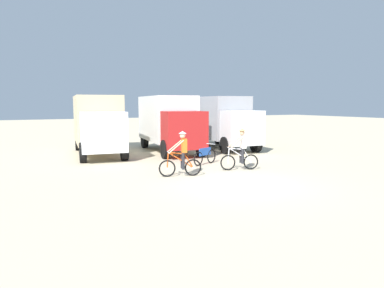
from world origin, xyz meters
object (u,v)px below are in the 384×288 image
(box_truck_tan_camper, at_px, (98,122))
(box_truck_white_box, at_px, (169,121))
(cyclist_cowboy_hat, at_px, (241,151))
(box_truck_grey_hauler, at_px, (220,119))
(cyclist_orange_shirt, at_px, (182,155))
(bicycle_spare, at_px, (205,156))

(box_truck_tan_camper, height_order, box_truck_white_box, same)
(box_truck_tan_camper, xyz_separation_m, box_truck_white_box, (4.11, -0.71, 0.00))
(box_truck_tan_camper, xyz_separation_m, cyclist_cowboy_hat, (4.42, -7.76, -1.03))
(box_truck_grey_hauler, height_order, cyclist_cowboy_hat, box_truck_grey_hauler)
(cyclist_orange_shirt, bearing_deg, box_truck_grey_hauler, 48.74)
(box_truck_tan_camper, relative_size, box_truck_white_box, 1.00)
(bicycle_spare, bearing_deg, box_truck_grey_hauler, 51.76)
(box_truck_tan_camper, xyz_separation_m, cyclist_orange_shirt, (1.51, -7.81, -1.03))
(box_truck_grey_hauler, height_order, bicycle_spare, box_truck_grey_hauler)
(box_truck_grey_hauler, relative_size, cyclist_cowboy_hat, 3.81)
(box_truck_tan_camper, distance_m, cyclist_cowboy_hat, 8.99)
(box_truck_white_box, bearing_deg, box_truck_tan_camper, 170.21)
(box_truck_white_box, distance_m, bicycle_spare, 5.33)
(box_truck_white_box, relative_size, cyclist_cowboy_hat, 3.84)
(cyclist_orange_shirt, bearing_deg, cyclist_cowboy_hat, 0.87)
(box_truck_tan_camper, height_order, bicycle_spare, box_truck_tan_camper)
(box_truck_grey_hauler, xyz_separation_m, bicycle_spare, (-4.09, -5.19, -1.48))
(box_truck_tan_camper, relative_size, cyclist_orange_shirt, 3.84)
(cyclist_cowboy_hat, height_order, bicycle_spare, cyclist_cowboy_hat)
(box_truck_grey_hauler, relative_size, bicycle_spare, 4.32)
(box_truck_white_box, bearing_deg, bicycle_spare, -94.33)
(box_truck_white_box, height_order, box_truck_grey_hauler, same)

